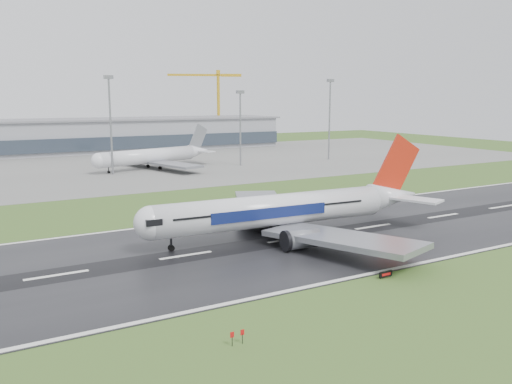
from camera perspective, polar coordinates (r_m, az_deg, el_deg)
ground at (r=87.36m, az=-7.57°, el=-6.85°), size 520.00×520.00×0.00m
runway at (r=87.35m, az=-7.57°, el=-6.81°), size 400.00×45.00×0.10m
apron at (r=206.63m, az=-20.69°, el=2.37°), size 400.00×130.00×0.08m
terminal at (r=265.15m, az=-22.85°, el=5.40°), size 240.00×36.00×15.00m
main_airliner at (r=97.30m, az=3.96°, el=0.27°), size 61.87×59.24×17.35m
parked_airliner at (r=196.42m, az=-11.12°, el=4.68°), size 62.39×59.98×15.00m
tower_crane at (r=307.69m, az=-4.07°, el=9.16°), size 40.13×16.38×41.54m
runway_sign at (r=78.36m, az=13.81°, el=-8.65°), size 2.31×0.63×1.04m
floodmast_3 at (r=183.58m, az=-15.40°, el=6.73°), size 0.64×0.64×31.66m
floodmast_4 at (r=201.28m, az=-1.70°, el=6.70°), size 0.64×0.64×27.17m
floodmast_5 at (r=223.82m, az=7.93°, el=7.57°), size 0.64×0.64×32.06m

